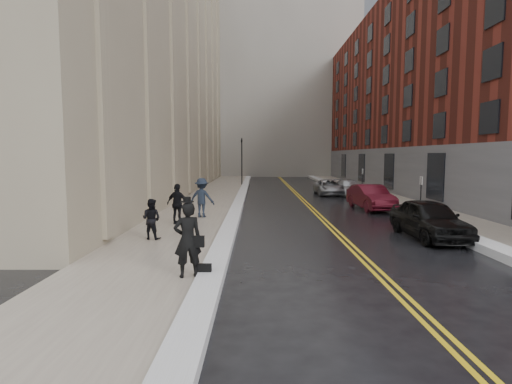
{
  "coord_description": "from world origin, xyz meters",
  "views": [
    {
      "loc": [
        -0.98,
        -13.47,
        3.36
      ],
      "look_at": [
        -1.02,
        5.59,
        1.6
      ],
      "focal_mm": 28.0,
      "sensor_mm": 36.0,
      "label": 1
    }
  ],
  "objects_px": {
    "car_black": "(429,219)",
    "pedestrian_main": "(188,240)",
    "pedestrian_b": "(202,198)",
    "pedestrian_c": "(178,204)",
    "car_maroon": "(371,197)",
    "car_silver_near": "(349,188)",
    "car_silver_far": "(329,187)",
    "pedestrian_a": "(151,219)"
  },
  "relations": [
    {
      "from": "pedestrian_main",
      "to": "pedestrian_b",
      "type": "xyz_separation_m",
      "value": [
        -1.03,
        10.24,
        0.02
      ]
    },
    {
      "from": "pedestrian_b",
      "to": "pedestrian_main",
      "type": "bearing_deg",
      "value": 107.26
    },
    {
      "from": "car_black",
      "to": "pedestrian_main",
      "type": "relative_size",
      "value": 2.32
    },
    {
      "from": "car_black",
      "to": "car_maroon",
      "type": "xyz_separation_m",
      "value": [
        0.08,
        8.62,
        -0.02
      ]
    },
    {
      "from": "car_maroon",
      "to": "car_silver_far",
      "type": "height_order",
      "value": "car_maroon"
    },
    {
      "from": "car_silver_far",
      "to": "pedestrian_c",
      "type": "relative_size",
      "value": 2.45
    },
    {
      "from": "car_black",
      "to": "car_silver_far",
      "type": "height_order",
      "value": "car_black"
    },
    {
      "from": "car_silver_near",
      "to": "car_maroon",
      "type": "bearing_deg",
      "value": -98.79
    },
    {
      "from": "car_black",
      "to": "car_silver_far",
      "type": "distance_m",
      "value": 17.93
    },
    {
      "from": "car_black",
      "to": "pedestrian_b",
      "type": "bearing_deg",
      "value": 152.79
    },
    {
      "from": "pedestrian_b",
      "to": "car_maroon",
      "type": "bearing_deg",
      "value": -146.25
    },
    {
      "from": "pedestrian_a",
      "to": "car_silver_near",
      "type": "bearing_deg",
      "value": -106.8
    },
    {
      "from": "car_maroon",
      "to": "pedestrian_a",
      "type": "xyz_separation_m",
      "value": [
        -11.11,
        -9.52,
        0.16
      ]
    },
    {
      "from": "pedestrian_b",
      "to": "car_silver_far",
      "type": "bearing_deg",
      "value": -112.57
    },
    {
      "from": "pedestrian_main",
      "to": "pedestrian_b",
      "type": "distance_m",
      "value": 10.29
    },
    {
      "from": "pedestrian_c",
      "to": "pedestrian_b",
      "type": "bearing_deg",
      "value": -93.39
    },
    {
      "from": "car_black",
      "to": "pedestrian_c",
      "type": "bearing_deg",
      "value": 164.76
    },
    {
      "from": "pedestrian_b",
      "to": "car_black",
      "type": "bearing_deg",
      "value": 166.62
    },
    {
      "from": "pedestrian_main",
      "to": "pedestrian_c",
      "type": "relative_size",
      "value": 1.06
    },
    {
      "from": "car_silver_near",
      "to": "pedestrian_main",
      "type": "relative_size",
      "value": 2.22
    },
    {
      "from": "pedestrian_a",
      "to": "pedestrian_main",
      "type": "bearing_deg",
      "value": 130.91
    },
    {
      "from": "pedestrian_main",
      "to": "pedestrian_a",
      "type": "bearing_deg",
      "value": -83.73
    },
    {
      "from": "car_silver_far",
      "to": "pedestrian_a",
      "type": "xyz_separation_m",
      "value": [
        -10.22,
        -18.8,
        0.28
      ]
    },
    {
      "from": "car_maroon",
      "to": "car_silver_far",
      "type": "bearing_deg",
      "value": 89.56
    },
    {
      "from": "car_maroon",
      "to": "pedestrian_main",
      "type": "bearing_deg",
      "value": -127.79
    },
    {
      "from": "pedestrian_b",
      "to": "pedestrian_c",
      "type": "distance_m",
      "value": 2.28
    },
    {
      "from": "pedestrian_c",
      "to": "pedestrian_main",
      "type": "bearing_deg",
      "value": 121.01
    },
    {
      "from": "pedestrian_c",
      "to": "car_silver_near",
      "type": "bearing_deg",
      "value": -109.33
    },
    {
      "from": "pedestrian_main",
      "to": "car_silver_far",
      "type": "bearing_deg",
      "value": -127.36
    },
    {
      "from": "pedestrian_b",
      "to": "car_silver_near",
      "type": "bearing_deg",
      "value": -118.05
    },
    {
      "from": "car_silver_near",
      "to": "pedestrian_a",
      "type": "height_order",
      "value": "pedestrian_a"
    },
    {
      "from": "car_silver_far",
      "to": "pedestrian_b",
      "type": "bearing_deg",
      "value": -124.59
    },
    {
      "from": "pedestrian_c",
      "to": "car_maroon",
      "type": "bearing_deg",
      "value": -132.06
    },
    {
      "from": "pedestrian_main",
      "to": "pedestrian_b",
      "type": "bearing_deg",
      "value": -102.88
    },
    {
      "from": "pedestrian_main",
      "to": "pedestrian_b",
      "type": "relative_size",
      "value": 0.98
    },
    {
      "from": "car_black",
      "to": "car_silver_far",
      "type": "relative_size",
      "value": 1.0
    },
    {
      "from": "pedestrian_main",
      "to": "car_silver_near",
      "type": "bearing_deg",
      "value": -131.19
    },
    {
      "from": "car_maroon",
      "to": "car_black",
      "type": "bearing_deg",
      "value": -96.42
    },
    {
      "from": "car_maroon",
      "to": "pedestrian_main",
      "type": "height_order",
      "value": "pedestrian_main"
    },
    {
      "from": "car_black",
      "to": "pedestrian_main",
      "type": "height_order",
      "value": "pedestrian_main"
    },
    {
      "from": "pedestrian_a",
      "to": "car_maroon",
      "type": "bearing_deg",
      "value": -123.39
    },
    {
      "from": "pedestrian_main",
      "to": "car_maroon",
      "type": "bearing_deg",
      "value": -140.5
    }
  ]
}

